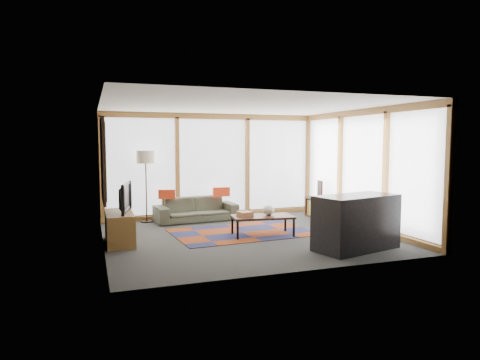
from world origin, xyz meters
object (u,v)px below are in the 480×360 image
object	(u,v)px
sofa	(196,209)
bookshelf	(332,211)
tv_console	(120,228)
floor_lamp	(146,187)
coffee_table	(263,226)
television	(121,197)
bar_counter	(356,222)

from	to	relation	value
sofa	bookshelf	xyz separation A→B (m)	(3.00, -1.19, -0.03)
tv_console	floor_lamp	bearing A→B (deg)	69.72
coffee_table	television	distance (m)	2.82
television	coffee_table	bearing A→B (deg)	-82.84
television	tv_console	bearing A→B (deg)	110.53
bookshelf	television	xyz separation A→B (m)	(-4.84, -0.57, 0.61)
television	bar_counter	xyz separation A→B (m)	(3.86, -1.85, -0.38)
bar_counter	bookshelf	bearing A→B (deg)	54.26
floor_lamp	television	size ratio (longest dim) A/B	1.76
floor_lamp	coffee_table	distance (m)	3.13
television	bar_counter	size ratio (longest dim) A/B	0.63
sofa	bookshelf	distance (m)	3.23
floor_lamp	television	distance (m)	2.14
coffee_table	bar_counter	xyz separation A→B (m)	(1.13, -1.57, 0.28)
sofa	television	bearing A→B (deg)	-141.51
tv_console	coffee_table	bearing A→B (deg)	-5.62
bar_counter	television	bearing A→B (deg)	140.89
floor_lamp	bookshelf	size ratio (longest dim) A/B	0.84
coffee_table	bar_counter	size ratio (longest dim) A/B	0.81
bar_counter	sofa	bearing A→B (deg)	105.71
sofa	floor_lamp	size ratio (longest dim) A/B	1.15
coffee_table	tv_console	xyz separation A→B (m)	(-2.77, 0.27, 0.09)
bar_counter	tv_console	bearing A→B (deg)	141.21
coffee_table	bookshelf	distance (m)	2.28
bookshelf	bar_counter	bearing A→B (deg)	-112.22
bookshelf	television	world-z (taller)	television
sofa	tv_console	distance (m)	2.58
television	bar_counter	distance (m)	4.29
floor_lamp	coffee_table	size ratio (longest dim) A/B	1.38
tv_console	sofa	bearing A→B (deg)	43.12
tv_console	bar_counter	distance (m)	4.32
sofa	floor_lamp	world-z (taller)	floor_lamp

